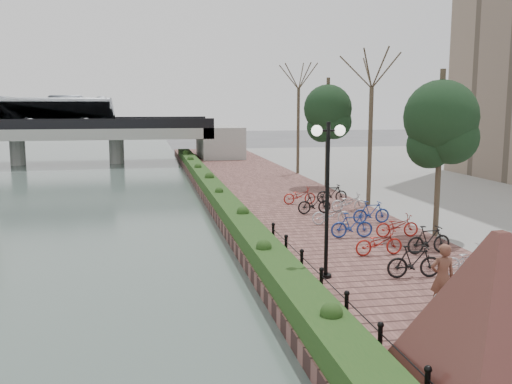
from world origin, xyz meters
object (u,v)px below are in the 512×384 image
object	(u,v)px
lamppost	(328,166)
pedestrian	(442,278)
motorcycle	(465,310)
granite_monument	(496,313)

from	to	relation	value
lamppost	pedestrian	distance (m)	4.57
lamppost	motorcycle	distance (m)	5.62
pedestrian	granite_monument	bearing A→B (deg)	78.19
pedestrian	lamppost	bearing A→B (deg)	-53.81
granite_monument	motorcycle	size ratio (longest dim) A/B	3.95
motorcycle	granite_monument	bearing A→B (deg)	-104.90
granite_monument	lamppost	distance (m)	7.51
lamppost	pedestrian	xyz separation A→B (m)	(1.98, -3.27, -2.50)
motorcycle	pedestrian	world-z (taller)	pedestrian
lamppost	motorcycle	xyz separation A→B (m)	(1.95, -4.39, -2.93)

